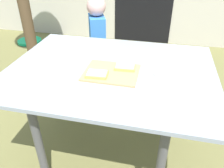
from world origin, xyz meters
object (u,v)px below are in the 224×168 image
pizza_slice_near_left (97,74)px  garden_hose_coil (30,41)px  dining_table (111,81)px  pizza_slice_far_right (125,67)px  plate_white_right (171,73)px  child_left (98,43)px  cutting_board (111,72)px

pizza_slice_near_left → garden_hose_coil: bearing=130.7°
dining_table → pizza_slice_far_right: size_ratio=9.94×
dining_table → plate_white_right: (0.37, 0.01, 0.10)m
pizza_slice_far_right → child_left: (-0.41, 0.80, -0.19)m
cutting_board → garden_hose_coil: bearing=132.8°
dining_table → pizza_slice_near_left: bearing=-112.8°
garden_hose_coil → child_left: bearing=-37.5°
cutting_board → pizza_slice_near_left: 0.10m
cutting_board → child_left: 0.93m
child_left → dining_table: bearing=-68.1°
cutting_board → pizza_slice_far_right: pizza_slice_far_right is taller
pizza_slice_near_left → pizza_slice_far_right: size_ratio=1.01×
pizza_slice_far_right → child_left: size_ratio=0.13×
cutting_board → garden_hose_coil: 2.86m
cutting_board → garden_hose_coil: size_ratio=0.85×
pizza_slice_far_right → pizza_slice_near_left: bearing=-140.2°
dining_table → child_left: child_left is taller
pizza_slice_far_right → garden_hose_coil: (-1.95, 1.97, -0.77)m
pizza_slice_near_left → plate_white_right: size_ratio=0.61×
dining_table → cutting_board: bearing=-72.5°
plate_white_right → child_left: (-0.69, 0.78, -0.17)m
cutting_board → child_left: size_ratio=0.32×
dining_table → pizza_slice_near_left: size_ratio=9.87×
pizza_slice_far_right → child_left: bearing=117.3°
cutting_board → pizza_slice_far_right: bearing=36.3°
dining_table → pizza_slice_near_left: pizza_slice_near_left is taller
pizza_slice_far_right → plate_white_right: (0.28, 0.02, -0.02)m
garden_hose_coil → plate_white_right: bearing=-41.3°
plate_white_right → garden_hose_coil: 3.06m
dining_table → child_left: bearing=111.9°
dining_table → plate_white_right: size_ratio=6.02×
cutting_board → child_left: bearing=111.6°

